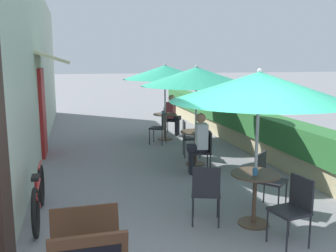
# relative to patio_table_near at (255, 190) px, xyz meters

# --- Properties ---
(cafe_facade_wall) EXTENTS (0.98, 13.96, 4.20)m
(cafe_facade_wall) POSITION_rel_patio_table_near_xyz_m (-3.30, 5.41, 1.58)
(cafe_facade_wall) COLOR #B2C1AD
(cafe_facade_wall) RESTS_ON ground_plane
(planter_hedge) EXTENTS (0.60, 12.96, 1.01)m
(planter_hedge) POSITION_rel_patio_table_near_xyz_m (1.99, 5.45, 0.03)
(planter_hedge) COLOR tan
(planter_hedge) RESTS_ON ground_plane
(patio_table_near) EXTENTS (0.68, 0.68, 0.75)m
(patio_table_near) POSITION_rel_patio_table_near_xyz_m (0.00, 0.00, 0.00)
(patio_table_near) COLOR brown
(patio_table_near) RESTS_ON ground_plane
(patio_umbrella_near) EXTENTS (2.41, 2.41, 2.19)m
(patio_umbrella_near) POSITION_rel_patio_table_near_xyz_m (0.00, 0.00, 1.44)
(patio_umbrella_near) COLOR #B7B7BC
(patio_umbrella_near) RESTS_ON ground_plane
(cafe_chair_near_left) EXTENTS (0.47, 0.47, 0.87)m
(cafe_chair_near_left) POSITION_rel_patio_table_near_xyz_m (0.20, -0.65, 0.01)
(cafe_chair_near_left) COLOR #232328
(cafe_chair_near_left) RESTS_ON ground_plane
(cafe_chair_near_right) EXTENTS (0.56, 0.56, 0.87)m
(cafe_chair_near_right) POSITION_rel_patio_table_near_xyz_m (0.47, 0.50, 0.01)
(cafe_chair_near_right) COLOR #232328
(cafe_chair_near_right) RESTS_ON ground_plane
(cafe_chair_near_back) EXTENTS (0.51, 0.51, 0.87)m
(cafe_chair_near_back) POSITION_rel_patio_table_near_xyz_m (-0.67, 0.15, 0.01)
(cafe_chair_near_back) COLOR #232328
(cafe_chair_near_back) RESTS_ON ground_plane
(coffee_cup_near) EXTENTS (0.07, 0.07, 0.09)m
(coffee_cup_near) POSITION_rel_patio_table_near_xyz_m (-0.04, -0.06, 0.29)
(coffee_cup_near) COLOR teal
(coffee_cup_near) RESTS_ON patio_table_near
(patio_table_mid) EXTENTS (0.68, 0.68, 0.75)m
(patio_table_mid) POSITION_rel_patio_table_near_xyz_m (0.17, 3.14, 0.00)
(patio_table_mid) COLOR brown
(patio_table_mid) RESTS_ON ground_plane
(patio_umbrella_mid) EXTENTS (2.41, 2.41, 2.19)m
(patio_umbrella_mid) POSITION_rel_patio_table_near_xyz_m (0.17, 3.14, 1.44)
(patio_umbrella_mid) COLOR #B7B7BC
(patio_umbrella_mid) RESTS_ON ground_plane
(cafe_chair_mid_left) EXTENTS (0.46, 0.46, 0.87)m
(cafe_chair_mid_left) POSITION_rel_patio_table_near_xyz_m (0.21, 3.83, 0.01)
(cafe_chair_mid_left) COLOR #232328
(cafe_chair_mid_left) RESTS_ON ground_plane
(cafe_chair_mid_right) EXTENTS (0.46, 0.46, 0.87)m
(cafe_chair_mid_right) POSITION_rel_patio_table_near_xyz_m (0.13, 2.46, 0.01)
(cafe_chair_mid_right) COLOR #232328
(cafe_chair_mid_right) RESTS_ON ground_plane
(seated_patron_mid_right) EXTENTS (0.45, 0.39, 1.25)m
(seated_patron_mid_right) POSITION_rel_patio_table_near_xyz_m (0.02, 2.48, 0.18)
(seated_patron_mid_right) COLOR #23232D
(seated_patron_mid_right) RESTS_ON ground_plane
(coffee_cup_mid) EXTENTS (0.07, 0.07, 0.09)m
(coffee_cup_mid) POSITION_rel_patio_table_near_xyz_m (0.21, 2.98, 0.29)
(coffee_cup_mid) COLOR #232328
(coffee_cup_mid) RESTS_ON patio_table_mid
(patio_table_far) EXTENTS (0.68, 0.68, 0.75)m
(patio_table_far) POSITION_rel_patio_table_near_xyz_m (0.14, 5.91, 0.00)
(patio_table_far) COLOR brown
(patio_table_far) RESTS_ON ground_plane
(patio_umbrella_far) EXTENTS (2.41, 2.41, 2.19)m
(patio_umbrella_far) POSITION_rel_patio_table_near_xyz_m (0.14, 5.91, 1.44)
(patio_umbrella_far) COLOR #B7B7BC
(patio_umbrella_far) RESTS_ON ground_plane
(cafe_chair_far_left) EXTENTS (0.55, 0.55, 0.87)m
(cafe_chair_far_left) POSITION_rel_patio_table_near_xyz_m (-0.14, 5.28, 0.01)
(cafe_chair_far_left) COLOR #232328
(cafe_chair_far_left) RESTS_ON ground_plane
(cafe_chair_far_right) EXTENTS (0.55, 0.55, 0.87)m
(cafe_chair_far_right) POSITION_rel_patio_table_near_xyz_m (0.43, 6.53, 0.01)
(cafe_chair_far_right) COLOR #232328
(cafe_chair_far_right) RESTS_ON ground_plane
(seated_patron_far_right) EXTENTS (0.51, 0.48, 1.25)m
(seated_patron_far_right) POSITION_rel_patio_table_near_xyz_m (0.52, 6.47, 0.18)
(seated_patron_far_right) COLOR #23232D
(seated_patron_far_right) RESTS_ON ground_plane
(coffee_cup_far) EXTENTS (0.07, 0.07, 0.09)m
(coffee_cup_far) POSITION_rel_patio_table_near_xyz_m (0.08, 5.95, 0.29)
(coffee_cup_far) COLOR teal
(coffee_cup_far) RESTS_ON patio_table_far
(bicycle_leaning) EXTENTS (0.10, 1.78, 0.76)m
(bicycle_leaning) POSITION_rel_patio_table_near_xyz_m (-2.96, 0.90, -0.16)
(bicycle_leaning) COLOR black
(bicycle_leaning) RESTS_ON ground_plane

